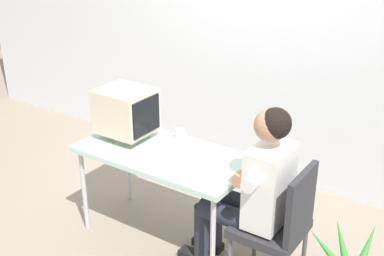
{
  "coord_description": "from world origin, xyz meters",
  "views": [
    {
      "loc": [
        1.98,
        -2.58,
        2.34
      ],
      "look_at": [
        0.25,
        0.0,
        0.98
      ],
      "focal_mm": 46.55,
      "sensor_mm": 36.0,
      "label": 1
    }
  ],
  "objects_px": {
    "office_chair": "(280,222)",
    "desk_mug": "(180,135)",
    "keyboard": "(158,147)",
    "desk": "(164,159)",
    "crt_monitor": "(126,111)",
    "person_seated": "(253,188)"
  },
  "relations": [
    {
      "from": "office_chair",
      "to": "desk_mug",
      "type": "relative_size",
      "value": 9.19
    },
    {
      "from": "keyboard",
      "to": "desk_mug",
      "type": "distance_m",
      "value": 0.22
    },
    {
      "from": "person_seated",
      "to": "desk",
      "type": "bearing_deg",
      "value": 177.53
    },
    {
      "from": "keyboard",
      "to": "crt_monitor",
      "type": "bearing_deg",
      "value": 174.8
    },
    {
      "from": "desk",
      "to": "keyboard",
      "type": "xyz_separation_m",
      "value": [
        -0.07,
        0.01,
        0.07
      ]
    },
    {
      "from": "crt_monitor",
      "to": "keyboard",
      "type": "height_order",
      "value": "crt_monitor"
    },
    {
      "from": "crt_monitor",
      "to": "keyboard",
      "type": "relative_size",
      "value": 0.83
    },
    {
      "from": "desk_mug",
      "to": "desk",
      "type": "bearing_deg",
      "value": -86.5
    },
    {
      "from": "keyboard",
      "to": "office_chair",
      "type": "relative_size",
      "value": 0.53
    },
    {
      "from": "desk",
      "to": "keyboard",
      "type": "bearing_deg",
      "value": 167.98
    },
    {
      "from": "crt_monitor",
      "to": "person_seated",
      "type": "relative_size",
      "value": 0.31
    },
    {
      "from": "office_chair",
      "to": "desk_mug",
      "type": "distance_m",
      "value": 1.04
    },
    {
      "from": "desk",
      "to": "desk_mug",
      "type": "distance_m",
      "value": 0.24
    },
    {
      "from": "crt_monitor",
      "to": "office_chair",
      "type": "xyz_separation_m",
      "value": [
        1.33,
        -0.08,
        -0.45
      ]
    },
    {
      "from": "desk",
      "to": "crt_monitor",
      "type": "distance_m",
      "value": 0.47
    },
    {
      "from": "person_seated",
      "to": "keyboard",
      "type": "bearing_deg",
      "value": 176.74
    },
    {
      "from": "crt_monitor",
      "to": "desk_mug",
      "type": "height_order",
      "value": "crt_monitor"
    },
    {
      "from": "desk",
      "to": "crt_monitor",
      "type": "relative_size",
      "value": 3.25
    },
    {
      "from": "desk",
      "to": "keyboard",
      "type": "relative_size",
      "value": 2.7
    },
    {
      "from": "desk",
      "to": "person_seated",
      "type": "relative_size",
      "value": 1.02
    },
    {
      "from": "desk",
      "to": "crt_monitor",
      "type": "height_order",
      "value": "crt_monitor"
    },
    {
      "from": "desk",
      "to": "crt_monitor",
      "type": "xyz_separation_m",
      "value": [
        -0.38,
        0.04,
        0.27
      ]
    }
  ]
}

